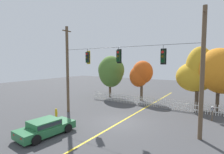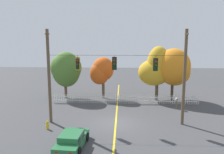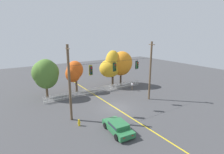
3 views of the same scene
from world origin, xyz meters
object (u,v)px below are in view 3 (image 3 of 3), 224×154
at_px(traffic_signal_eastbound_side, 115,67).
at_px(traffic_signal_southbound_primary, 91,70).
at_px(autumn_maple_far_west, 121,64).
at_px(autumn_maple_near_fence, 46,73).
at_px(autumn_maple_mid, 74,72).
at_px(traffic_signal_westbound_side, 137,65).
at_px(fire_hydrant, 79,122).
at_px(roadside_mailbox, 132,85).
at_px(autumn_oak_far_east, 111,66).
at_px(parked_car, 118,127).

bearing_deg(traffic_signal_eastbound_side, traffic_signal_southbound_primary, 179.99).
bearing_deg(autumn_maple_far_west, autumn_maple_near_fence, 177.95).
bearing_deg(autumn_maple_mid, traffic_signal_westbound_side, -58.84).
relative_size(fire_hydrant, roadside_mailbox, 0.60).
bearing_deg(autumn_maple_near_fence, autumn_maple_far_west, -2.05).
height_order(autumn_oak_far_east, fire_hydrant, autumn_oak_far_east).
height_order(fire_hydrant, roadside_mailbox, roadside_mailbox).
bearing_deg(autumn_maple_far_west, traffic_signal_eastbound_side, -129.36).
bearing_deg(autumn_oak_far_east, autumn_maple_mid, 173.99).
bearing_deg(autumn_maple_near_fence, traffic_signal_westbound_side, -41.48).
distance_m(autumn_maple_mid, roadside_mailbox, 10.40).
bearing_deg(autumn_maple_far_west, traffic_signal_southbound_primary, -140.44).
height_order(traffic_signal_southbound_primary, traffic_signal_eastbound_side, same).
relative_size(traffic_signal_westbound_side, roadside_mailbox, 1.10).
distance_m(traffic_signal_southbound_primary, traffic_signal_eastbound_side, 3.39).
height_order(traffic_signal_westbound_side, autumn_maple_mid, traffic_signal_westbound_side).
height_order(autumn_maple_near_fence, fire_hydrant, autumn_maple_near_fence).
distance_m(traffic_signal_westbound_side, parked_car, 9.87).
bearing_deg(autumn_maple_near_fence, autumn_maple_mid, 4.37).
relative_size(traffic_signal_westbound_side, parked_car, 0.34).
bearing_deg(fire_hydrant, traffic_signal_westbound_side, 10.52).
bearing_deg(roadside_mailbox, autumn_maple_far_west, 86.45).
bearing_deg(parked_car, traffic_signal_westbound_side, 37.52).
bearing_deg(autumn_oak_far_east, autumn_maple_near_fence, 178.10).
height_order(traffic_signal_southbound_primary, autumn_maple_mid, traffic_signal_southbound_primary).
xyz_separation_m(traffic_signal_eastbound_side, autumn_maple_mid, (-2.00, 9.52, -2.11)).
relative_size(autumn_maple_mid, roadside_mailbox, 4.16).
distance_m(traffic_signal_southbound_primary, traffic_signal_westbound_side, 7.15).
xyz_separation_m(traffic_signal_eastbound_side, parked_car, (-2.98, -5.18, -5.11)).
relative_size(parked_car, fire_hydrant, 5.30).
xyz_separation_m(autumn_maple_far_west, parked_car, (-10.10, -13.85, -3.56)).
height_order(parked_car, roadside_mailbox, roadside_mailbox).
distance_m(autumn_oak_far_east, roadside_mailbox, 5.34).
height_order(autumn_maple_mid, fire_hydrant, autumn_maple_mid).
xyz_separation_m(traffic_signal_southbound_primary, autumn_maple_mid, (1.39, 9.52, -2.06)).
bearing_deg(traffic_signal_westbound_side, autumn_maple_far_west, 68.84).
xyz_separation_m(parked_car, fire_hydrant, (-2.90, 3.39, -0.22)).
bearing_deg(traffic_signal_westbound_side, autumn_maple_mid, 121.16).
distance_m(traffic_signal_southbound_primary, parked_car, 7.25).
relative_size(autumn_maple_far_west, parked_car, 1.60).
bearing_deg(traffic_signal_southbound_primary, traffic_signal_westbound_side, -0.00).
relative_size(traffic_signal_westbound_side, autumn_maple_near_fence, 0.23).
relative_size(traffic_signal_eastbound_side, autumn_oak_far_east, 0.20).
bearing_deg(autumn_maple_mid, traffic_signal_southbound_primary, -98.29).
relative_size(autumn_maple_far_west, fire_hydrant, 8.50).
bearing_deg(autumn_maple_mid, roadside_mailbox, -28.45).
relative_size(traffic_signal_eastbound_side, fire_hydrant, 1.72).
xyz_separation_m(autumn_maple_near_fence, autumn_maple_mid, (4.61, 0.35, -0.39)).
relative_size(autumn_oak_far_east, parked_car, 1.67).
relative_size(traffic_signal_southbound_primary, roadside_mailbox, 1.09).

